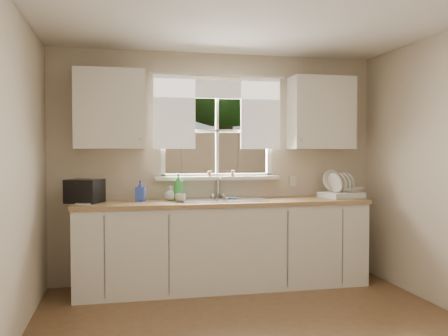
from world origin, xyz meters
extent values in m
cube|color=beige|center=(0.00, 2.00, 0.57)|extent=(3.60, 0.02, 1.15)
cube|color=beige|center=(0.00, 2.00, 2.33)|extent=(3.60, 0.02, 0.35)
cube|color=beige|center=(-1.20, 2.00, 1.65)|extent=(1.20, 0.02, 1.00)
cube|color=beige|center=(1.20, 2.00, 1.65)|extent=(1.20, 0.02, 1.00)
cube|color=white|center=(0.00, 2.02, 1.15)|extent=(1.30, 0.06, 0.05)
cube|color=white|center=(0.00, 2.02, 2.15)|extent=(1.30, 0.06, 0.05)
cube|color=white|center=(-0.60, 2.02, 1.65)|extent=(0.05, 0.06, 1.05)
cube|color=white|center=(0.60, 2.02, 1.65)|extent=(0.05, 0.06, 1.05)
cube|color=white|center=(0.00, 2.02, 1.65)|extent=(0.03, 0.04, 1.00)
cube|color=white|center=(0.00, 2.02, 1.65)|extent=(1.20, 0.04, 0.03)
cube|color=white|center=(0.00, 1.96, 1.13)|extent=(1.38, 0.14, 0.04)
cylinder|color=white|center=(0.00, 1.94, 2.25)|extent=(1.50, 0.02, 0.02)
cube|color=white|center=(-0.48, 1.95, 1.85)|extent=(0.45, 0.02, 0.80)
cube|color=white|center=(0.48, 1.95, 1.85)|extent=(0.45, 0.02, 0.80)
cube|color=white|center=(0.00, 1.95, 2.10)|extent=(1.40, 0.02, 0.20)
cube|color=white|center=(0.00, 1.68, 0.43)|extent=(3.00, 0.62, 0.87)
cube|color=#AA8455|center=(0.00, 1.68, 0.89)|extent=(3.04, 0.65, 0.04)
cube|color=white|center=(-1.15, 1.82, 1.85)|extent=(0.70, 0.33, 0.80)
cube|color=white|center=(1.15, 1.82, 1.85)|extent=(0.70, 0.33, 0.80)
cube|color=beige|center=(0.88, 1.99, 1.08)|extent=(0.08, 0.01, 0.12)
cylinder|color=brown|center=(0.16, 1.94, 1.18)|extent=(0.04, 0.04, 0.06)
cylinder|color=brown|center=(-0.10, 1.94, 1.18)|extent=(0.04, 0.04, 0.06)
cube|color=#335421|center=(0.00, 7.00, -0.02)|extent=(20.00, 10.00, 0.02)
cube|color=#987354|center=(0.00, 5.00, 0.90)|extent=(8.00, 0.10, 1.80)
cube|color=maroon|center=(-1.20, 8.50, 1.10)|extent=(3.00, 3.00, 2.20)
cube|color=black|center=(-1.20, 8.50, 2.35)|extent=(3.20, 3.20, 0.30)
cylinder|color=#423021|center=(1.40, 8.00, 1.60)|extent=(0.36, 0.36, 3.20)
sphere|color=#214716|center=(1.40, 8.00, 4.00)|extent=(4.00, 4.00, 4.00)
sphere|color=#214716|center=(0.30, 9.50, 4.50)|extent=(3.20, 3.20, 3.20)
cube|color=#B7B7BC|center=(0.00, 1.71, 0.83)|extent=(0.84, 0.46, 0.18)
cube|color=#B7B7BC|center=(0.00, 1.71, 0.92)|extent=(0.88, 0.50, 0.01)
cube|color=#B7B7BC|center=(0.00, 1.71, 0.89)|extent=(0.02, 0.41, 0.14)
cylinder|color=silver|center=(0.00, 1.96, 1.02)|extent=(0.03, 0.03, 0.22)
cylinder|color=silver|center=(0.00, 1.88, 1.13)|extent=(0.02, 0.18, 0.02)
sphere|color=silver|center=(-0.06, 1.96, 0.94)|extent=(0.05, 0.05, 0.05)
sphere|color=silver|center=(0.06, 1.96, 0.94)|extent=(0.05, 0.05, 0.05)
cube|color=white|center=(1.35, 1.72, 0.94)|extent=(0.50, 0.43, 0.06)
cylinder|color=white|center=(1.30, 1.84, 1.09)|extent=(0.27, 0.14, 0.25)
cylinder|color=white|center=(1.26, 1.70, 1.08)|extent=(0.12, 0.23, 0.22)
cylinder|color=white|center=(1.32, 1.71, 1.08)|extent=(0.12, 0.23, 0.22)
cylinder|color=white|center=(1.38, 1.73, 1.08)|extent=(0.12, 0.23, 0.22)
cylinder|color=white|center=(1.44, 1.74, 1.08)|extent=(0.12, 0.23, 0.22)
imported|color=silver|center=(1.47, 1.68, 1.00)|extent=(0.30, 0.30, 0.06)
imported|color=green|center=(-0.46, 1.78, 1.05)|extent=(0.12, 0.12, 0.28)
imported|color=blue|center=(-0.85, 1.79, 1.02)|extent=(0.12, 0.12, 0.21)
imported|color=beige|center=(-0.54, 1.79, 0.98)|extent=(0.13, 0.13, 0.15)
cylinder|color=silver|center=(-1.40, 1.62, 0.92)|extent=(0.16, 0.16, 0.01)
imported|color=beige|center=(-0.46, 1.61, 0.95)|extent=(0.14, 0.14, 0.08)
cube|color=black|center=(-1.40, 1.76, 1.03)|extent=(0.40, 0.38, 0.23)
camera|label=1|loc=(-1.03, -3.14, 1.42)|focal=38.00mm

